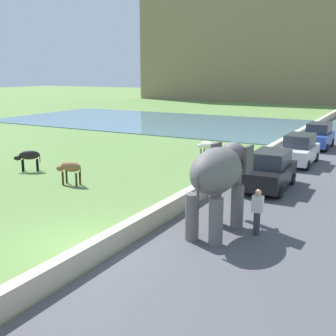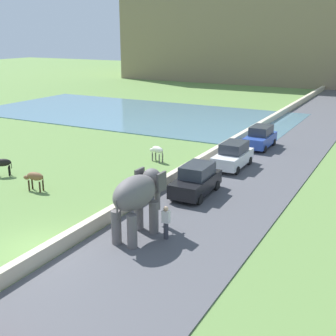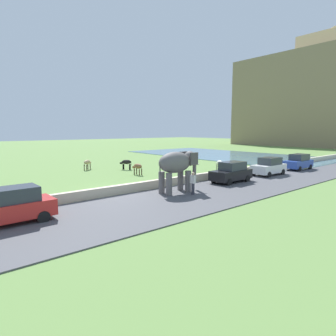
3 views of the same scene
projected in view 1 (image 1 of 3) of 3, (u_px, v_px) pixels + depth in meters
The scene contains 12 objects.
ground_plane at pixel (80, 245), 13.47m from camera, with size 220.00×220.00×0.00m, color #608442.
barrier_wall at pixel (273, 149), 28.17m from camera, with size 0.40×110.00×0.68m, color beige.
lake at pixel (164, 122), 45.68m from camera, with size 36.00×18.00×0.08m, color slate.
hill_distant at pixel (325, 32), 79.10m from camera, with size 64.00×28.00×25.02m, color #897556.
elephant at pixel (219, 175), 14.02m from camera, with size 1.49×3.48×2.99m.
person_beside_elephant at pixel (257, 211), 13.98m from camera, with size 0.36×0.22×1.63m.
car_blue at pixel (318, 136), 30.01m from camera, with size 1.80×4.00×1.80m.
car_black at pixel (270, 171), 19.61m from camera, with size 1.88×4.04×1.80m.
car_white at pixel (299, 150), 24.73m from camera, with size 1.80×4.00×1.80m.
cow_black at pixel (28, 156), 23.23m from camera, with size 1.28×1.14×1.15m.
cow_white at pixel (207, 146), 26.37m from camera, with size 1.42×0.79×1.15m.
cow_brown at pixel (70, 168), 20.44m from camera, with size 1.41×0.57×1.15m.
Camera 1 is at (8.56, -9.64, 5.40)m, focal length 45.37 mm.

